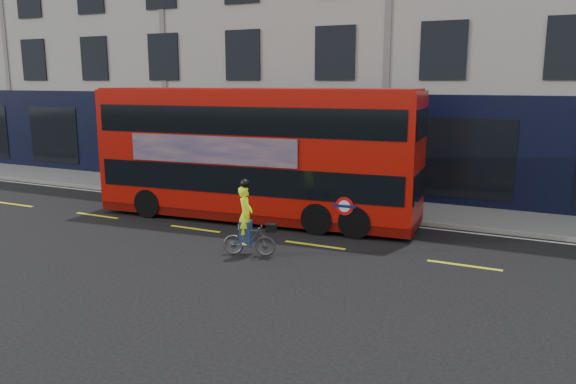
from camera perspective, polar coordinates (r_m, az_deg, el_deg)
The scene contains 8 objects.
ground at distance 14.31m, azimuth 0.36°, elevation -6.98°, with size 120.00×120.00×0.00m, color black.
pavement at distance 20.15m, azimuth 8.34°, elevation -1.54°, with size 60.00×3.00×0.12m, color gray.
kerb at distance 18.76m, azimuth 6.95°, elevation -2.44°, with size 60.00×0.12×0.13m, color gray.
building_terrace at distance 26.06m, azimuth 13.33°, elevation 17.59°, with size 50.00×10.07×15.00m.
road_edge_line at distance 18.50m, azimuth 6.64°, elevation -2.83°, with size 58.00×0.10×0.01m, color silver.
lane_dashes at distance 15.61m, azimuth 2.74°, elevation -5.41°, with size 58.00×0.12×0.01m, color yellow, non-canonical shape.
bus at distance 18.14m, azimuth -3.23°, elevation 3.95°, with size 10.70×3.24×4.25m.
cyclist at distance 14.56m, azimuth -4.10°, elevation -3.83°, with size 1.44×0.78×2.02m.
Camera 1 is at (5.84, -12.27, 4.46)m, focal length 35.00 mm.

